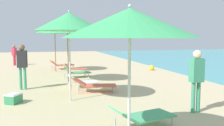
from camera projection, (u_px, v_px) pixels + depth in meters
The scene contains 15 objects.
umbrella_third at pixel (130, 23), 3.96m from camera, with size 2.26×2.26×2.60m.
lounger_third_shoreside at pixel (142, 116), 5.41m from camera, with size 1.57×0.95×0.57m.
umbrella_fourth at pixel (69, 22), 7.61m from camera, with size 2.21×2.21×2.91m.
lounger_fourth_shoreside at pixel (94, 84), 9.12m from camera, with size 1.69×0.90×0.55m.
umbrella_fifth at pixel (67, 27), 10.84m from camera, with size 2.22×2.22×2.86m.
lounger_fifth_shoreside at pixel (76, 71), 12.41m from camera, with size 1.38×0.84×0.65m.
lounger_fifth_inland at pixel (82, 81), 9.95m from camera, with size 1.25×0.66×0.55m.
umbrella_farthest at pixel (55, 28), 14.38m from camera, with size 2.26×2.26×2.95m.
lounger_farthest_shoreside at pixel (62, 64), 15.73m from camera, with size 1.61×1.00×0.61m.
lounger_farthest_inland at pixel (75, 68), 13.85m from camera, with size 1.32×0.71×0.57m.
person_walking_near at pixel (22, 62), 9.44m from camera, with size 0.39×0.27×1.79m.
person_walking_mid at pixel (197, 75), 6.54m from camera, with size 0.37×0.25×1.72m.
person_walking_far at pixel (14, 53), 17.76m from camera, with size 0.35×0.42×1.52m.
cooler_box at pixel (14, 98), 7.53m from camera, with size 0.54×0.57×0.32m.
beach_ball at pixel (152, 68), 15.18m from camera, with size 0.34×0.34×0.34m, color yellow.
Camera 1 is at (-1.55, 3.94, 2.05)m, focal length 38.61 mm.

